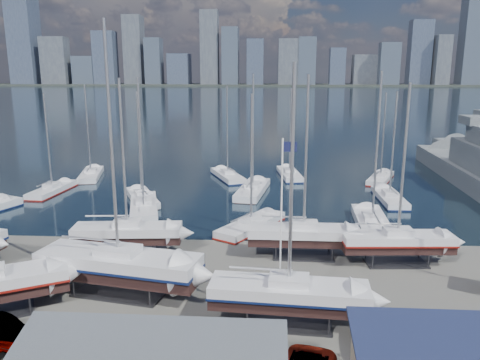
{
  "coord_description": "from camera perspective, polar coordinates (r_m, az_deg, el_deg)",
  "views": [
    {
      "loc": [
        5.39,
        -42.46,
        15.75
      ],
      "look_at": [
        2.05,
        8.0,
        4.17
      ],
      "focal_mm": 35.0,
      "sensor_mm": 36.0,
      "label": 1
    }
  ],
  "objects": [
    {
      "name": "ground",
      "position": [
        36.48,
        -5.21,
        -12.74
      ],
      "size": [
        1400.0,
        1400.0,
        0.0
      ],
      "primitive_type": "plane",
      "color": "#605E59",
      "rests_on": "ground"
    },
    {
      "name": "water",
      "position": [
        342.87,
        2.93,
        10.23
      ],
      "size": [
        1400.0,
        600.0,
        0.4
      ],
      "primitive_type": "cube",
      "color": "#182C38",
      "rests_on": "ground"
    },
    {
      "name": "far_shore",
      "position": [
        602.67,
        3.34,
        11.49
      ],
      "size": [
        1400.0,
        80.0,
        2.2
      ],
      "primitive_type": "cube",
      "color": "#2D332D",
      "rests_on": "ground"
    },
    {
      "name": "skyline",
      "position": [
        596.82,
        2.61,
        15.13
      ],
      "size": [
        639.14,
        43.8,
        107.69
      ],
      "color": "#475166",
      "rests_on": "far_shore"
    },
    {
      "name": "sailboat_cradle_2",
      "position": [
        42.6,
        -13.54,
        -6.25
      ],
      "size": [
        9.6,
        3.5,
        15.38
      ],
      "rotation": [
        0.0,
        0.0,
        0.09
      ],
      "color": "#2D2D33",
      "rests_on": "ground"
    },
    {
      "name": "sailboat_cradle_3",
      "position": [
        35.43,
        -14.55,
        -9.96
      ],
      "size": [
        12.47,
        5.63,
        19.22
      ],
      "rotation": [
        0.0,
        0.0,
        -0.19
      ],
      "color": "#2D2D33",
      "rests_on": "ground"
    },
    {
      "name": "sailboat_cradle_4",
      "position": [
        41.3,
        7.76,
        -6.59
      ],
      "size": [
        9.58,
        2.69,
        15.67
      ],
      "rotation": [
        0.0,
        0.0,
        0.0
      ],
      "color": "#2D2D33",
      "rests_on": "ground"
    },
    {
      "name": "sailboat_cradle_5",
      "position": [
        30.62,
        5.97,
        -13.67
      ],
      "size": [
        10.34,
        3.58,
        16.38
      ],
      "rotation": [
        0.0,
        0.0,
        -0.07
      ],
      "color": "#2D2D33",
      "rests_on": "ground"
    },
    {
      "name": "sailboat_cradle_6",
      "position": [
        41.58,
        18.65,
        -7.09
      ],
      "size": [
        9.42,
        3.25,
        15.05
      ],
      "rotation": [
        0.0,
        0.0,
        0.07
      ],
      "color": "#2D2D33",
      "rests_on": "ground"
    },
    {
      "name": "sailboat_moored_1",
      "position": [
        67.74,
        -21.89,
        -1.23
      ],
      "size": [
        3.41,
        9.42,
        13.79
      ],
      "rotation": [
        0.0,
        0.0,
        1.48
      ],
      "color": "black",
      "rests_on": "water"
    },
    {
      "name": "sailboat_moored_2",
      "position": [
        75.59,
        -17.69,
        0.5
      ],
      "size": [
        4.93,
        10.16,
        14.78
      ],
      "rotation": [
        0.0,
        0.0,
        1.8
      ],
      "color": "black",
      "rests_on": "water"
    },
    {
      "name": "sailboat_moored_3",
      "position": [
        56.01,
        -11.64,
        -3.38
      ],
      "size": [
        5.73,
        11.14,
        16.03
      ],
      "rotation": [
        0.0,
        0.0,
        1.84
      ],
      "color": "black",
      "rests_on": "water"
    },
    {
      "name": "sailboat_moored_4",
      "position": [
        60.06,
        -11.86,
        -2.27
      ],
      "size": [
        6.52,
        9.63,
        14.24
      ],
      "rotation": [
        0.0,
        0.0,
        2.03
      ],
      "color": "black",
      "rests_on": "water"
    },
    {
      "name": "sailboat_moored_5",
      "position": [
        71.37,
        -1.53,
        0.4
      ],
      "size": [
        6.33,
        10.07,
        14.62
      ],
      "rotation": [
        0.0,
        0.0,
        1.97
      ],
      "color": "black",
      "rests_on": "water"
    },
    {
      "name": "sailboat_moored_6",
      "position": [
        48.49,
        1.36,
        -5.68
      ],
      "size": [
        7.22,
        9.73,
        14.47
      ],
      "rotation": [
        0.0,
        0.0,
        1.04
      ],
      "color": "black",
      "rests_on": "water"
    },
    {
      "name": "sailboat_moored_7",
      "position": [
        62.51,
        1.55,
        -1.4
      ],
      "size": [
        4.63,
        11.21,
        16.42
      ],
      "rotation": [
        0.0,
        0.0,
        1.42
      ],
      "color": "black",
      "rests_on": "water"
    },
    {
      "name": "sailboat_moored_8",
      "position": [
        72.9,
        6.04,
        0.59
      ],
      "size": [
        3.93,
        9.8,
        14.25
      ],
      "rotation": [
        0.0,
        0.0,
        1.71
      ],
      "color": "black",
      "rests_on": "water"
    },
    {
      "name": "sailboat_moored_9",
      "position": [
        50.7,
        15.77,
        -5.32
      ],
      "size": [
        3.69,
        11.22,
        16.72
      ],
      "rotation": [
        0.0,
        0.0,
        1.52
      ],
      "color": "black",
      "rests_on": "water"
    },
    {
      "name": "sailboat_moored_10",
      "position": [
        61.75,
        17.75,
        -2.21
      ],
      "size": [
        2.73,
        9.56,
        14.27
      ],
      "rotation": [
        0.0,
        0.0,
        1.58
      ],
      "color": "black",
      "rests_on": "water"
    },
    {
      "name": "sailboat_moored_11",
      "position": [
        72.82,
        16.74,
        0.1
      ],
      "size": [
        5.87,
        9.39,
        13.63
      ],
      "rotation": [
        0.0,
        0.0,
        1.17
      ],
      "color": "black",
      "rests_on": "water"
    },
    {
      "name": "car_b",
      "position": [
        32.7,
        -26.97,
        -16.0
      ],
      "size": [
        4.6,
        3.02,
        1.43
      ],
      "primitive_type": "imported",
      "rotation": [
        0.0,
        0.0,
        1.19
      ],
      "color": "gray",
      "rests_on": "ground"
    },
    {
      "name": "car_d",
      "position": [
        29.03,
        16.06,
        -18.63
      ],
      "size": [
        2.82,
        5.79,
        1.62
      ],
      "primitive_type": "imported",
      "rotation": [
        0.0,
        0.0,
        -0.1
      ],
      "color": "gray",
      "rests_on": "ground"
    },
    {
      "name": "flagpole",
      "position": [
        32.36,
        5.2,
        -3.55
      ],
      "size": [
        1.02,
        0.12,
        11.54
      ],
      "color": "white",
      "rests_on": "ground"
    }
  ]
}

